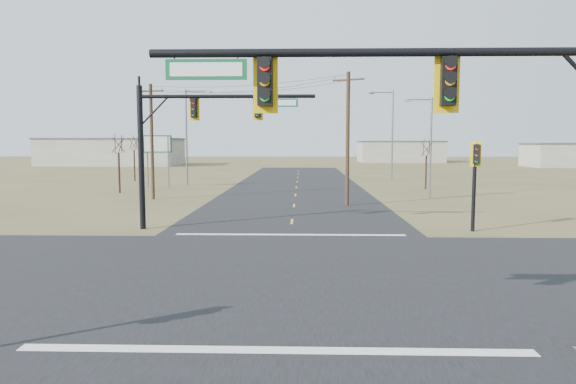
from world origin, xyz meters
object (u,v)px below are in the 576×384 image
object	(u,v)px
mast_arm_near	(464,118)
pedestal_signal_ne	(475,167)
streetlight_c	(188,132)
bare_tree_a	(118,143)
bare_tree_b	(134,143)
streetlight_a	(429,142)
bare_tree_c	(427,147)
mast_arm_far	(191,127)
utility_pole_far	(152,140)
utility_pole_near	(348,137)
highway_sign	(158,150)
streetlight_b	(390,130)

from	to	relation	value
mast_arm_near	pedestal_signal_ne	bearing A→B (deg)	74.63
streetlight_c	bare_tree_a	size ratio (longest dim) A/B	1.79
mast_arm_near	bare_tree_a	world-z (taller)	mast_arm_near
streetlight_c	bare_tree_b	distance (m)	9.93
mast_arm_near	bare_tree_b	distance (m)	57.87
streetlight_a	bare_tree_b	distance (m)	37.28
bare_tree_b	bare_tree_c	size ratio (longest dim) A/B	1.09
pedestal_signal_ne	streetlight_c	distance (m)	37.77
mast_arm_far	utility_pole_far	xyz separation A→B (m)	(-6.61, 15.06, -0.63)
utility_pole_near	highway_sign	distance (m)	24.45
mast_arm_far	highway_sign	size ratio (longest dim) A/B	1.74
streetlight_b	bare_tree_b	bearing A→B (deg)	163.88
pedestal_signal_ne	bare_tree_a	xyz separation A→B (m)	(-26.95, 20.97, 1.28)
pedestal_signal_ne	streetlight_a	xyz separation A→B (m)	(1.54, 16.73, 1.37)
pedestal_signal_ne	bare_tree_c	bearing A→B (deg)	105.44
streetlight_b	streetlight_c	size ratio (longest dim) A/B	1.06
highway_sign	streetlight_a	bearing A→B (deg)	-31.83
pedestal_signal_ne	utility_pole_near	xyz separation A→B (m)	(-5.88, 11.38, 1.73)
mast_arm_far	mast_arm_near	bearing A→B (deg)	-55.56
utility_pole_far	streetlight_b	bearing A→B (deg)	44.22
pedestal_signal_ne	bare_tree_b	distance (m)	47.11
highway_sign	bare_tree_b	distance (m)	10.77
utility_pole_far	utility_pole_near	bearing A→B (deg)	-14.14
mast_arm_near	streetlight_a	xyz separation A→B (m)	(7.32, 33.13, -0.49)
utility_pole_far	highway_sign	distance (m)	11.71
utility_pole_far	streetlight_a	size ratio (longest dim) A/B	1.12
mast_arm_near	bare_tree_c	world-z (taller)	mast_arm_near
highway_sign	streetlight_a	xyz separation A→B (m)	(26.36, -10.06, 0.86)
pedestal_signal_ne	streetlight_a	bearing A→B (deg)	107.99
mast_arm_far	streetlight_b	size ratio (longest dim) A/B	0.86
mast_arm_far	highway_sign	distance (m)	28.05
pedestal_signal_ne	bare_tree_b	world-z (taller)	bare_tree_b
bare_tree_c	mast_arm_near	bearing A→B (deg)	-102.47
streetlight_b	bare_tree_a	distance (m)	34.11
utility_pole_near	streetlight_b	bearing A→B (deg)	73.99
streetlight_b	mast_arm_far	bearing A→B (deg)	-135.73
pedestal_signal_ne	utility_pole_near	size ratio (longest dim) A/B	0.49
mast_arm_near	utility_pole_far	world-z (taller)	utility_pole_far
utility_pole_far	streetlight_a	distance (m)	23.65
utility_pole_near	bare_tree_b	xyz separation A→B (m)	(-24.52, 24.59, -0.40)
streetlight_c	bare_tree_a	world-z (taller)	streetlight_c
pedestal_signal_ne	utility_pole_near	distance (m)	12.92
mast_arm_far	streetlight_a	distance (m)	23.59
mast_arm_far	streetlight_c	xyz separation A→B (m)	(-6.79, 30.01, 0.40)
pedestal_signal_ne	utility_pole_near	world-z (taller)	utility_pole_near
bare_tree_a	bare_tree_c	world-z (taller)	bare_tree_a
streetlight_a	streetlight_b	world-z (taller)	streetlight_b
bare_tree_a	bare_tree_c	xyz separation A→B (m)	(30.46, 4.64, -0.44)
pedestal_signal_ne	streetlight_a	size ratio (longest dim) A/B	0.57
mast_arm_far	bare_tree_b	world-z (taller)	mast_arm_far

